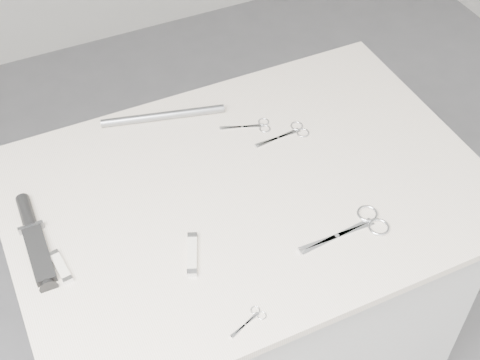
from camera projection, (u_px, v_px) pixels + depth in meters
name	position (u px, v px, depth m)	size (l,w,h in m)	color
plinth	(247.00, 310.00, 1.75)	(0.90, 0.60, 0.90)	silver
display_board	(248.00, 191.00, 1.41)	(1.00, 0.70, 0.02)	beige
large_shears	(360.00, 226.00, 1.33)	(0.19, 0.08, 0.01)	silver
embroidery_scissors_a	(291.00, 133.00, 1.52)	(0.13, 0.06, 0.00)	silver
embroidery_scissors_b	(254.00, 126.00, 1.54)	(0.11, 0.07, 0.00)	silver
tiny_scissors	(251.00, 319.00, 1.18)	(0.08, 0.05, 0.00)	silver
sheathed_knife	(33.00, 235.00, 1.31)	(0.05, 0.23, 0.03)	black
pocket_knife_a	(192.00, 254.00, 1.28)	(0.06, 0.10, 0.01)	silver
pocket_knife_b	(61.00, 267.00, 1.26)	(0.03, 0.08, 0.01)	silver
metal_rail	(163.00, 116.00, 1.55)	(0.02, 0.02, 0.29)	gray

